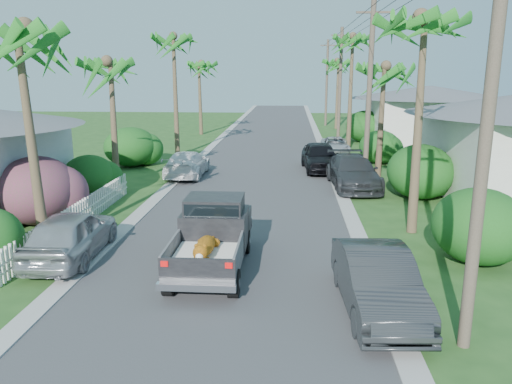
# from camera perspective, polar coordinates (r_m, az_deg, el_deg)

# --- Properties ---
(ground) EXTENTS (120.00, 120.00, 0.00)m
(ground) POSITION_cam_1_polar(r_m,az_deg,el_deg) (13.31, -4.44, -11.83)
(ground) COLOR #234B1C
(ground) RESTS_ON ground
(road) EXTENTS (8.00, 100.00, 0.02)m
(road) POSITION_cam_1_polar(r_m,az_deg,el_deg) (37.37, 1.12, 4.82)
(road) COLOR #38383A
(road) RESTS_ON ground
(curb_left) EXTENTS (0.60, 100.00, 0.06)m
(curb_left) POSITION_cam_1_polar(r_m,az_deg,el_deg) (37.82, -5.42, 4.90)
(curb_left) COLOR #A5A39E
(curb_left) RESTS_ON ground
(curb_right) EXTENTS (0.60, 100.00, 0.06)m
(curb_right) POSITION_cam_1_polar(r_m,az_deg,el_deg) (37.40, 7.74, 4.74)
(curb_right) COLOR #A5A39E
(curb_right) RESTS_ON ground
(pickup_truck) EXTENTS (1.98, 5.12, 2.06)m
(pickup_truck) POSITION_cam_1_polar(r_m,az_deg,el_deg) (15.04, -4.85, -4.64)
(pickup_truck) COLOR black
(pickup_truck) RESTS_ON ground
(parked_car_rn) EXTENTS (1.89, 4.69, 1.51)m
(parked_car_rn) POSITION_cam_1_polar(r_m,az_deg,el_deg) (12.60, 13.68, -9.94)
(parked_car_rn) COLOR #292B2D
(parked_car_rn) RESTS_ON ground
(parked_car_rm) EXTENTS (2.60, 5.60, 1.58)m
(parked_car_rm) POSITION_cam_1_polar(r_m,az_deg,el_deg) (25.52, 11.03, 2.24)
(parked_car_rm) COLOR #2F3135
(parked_car_rm) RESTS_ON ground
(parked_car_rf) EXTENTS (2.34, 5.01, 1.66)m
(parked_car_rf) POSITION_cam_1_polar(r_m,az_deg,el_deg) (29.63, 7.36, 4.01)
(parked_car_rf) COLOR black
(parked_car_rf) RESTS_ON ground
(parked_car_rd) EXTENTS (1.99, 4.19, 1.16)m
(parked_car_rd) POSITION_cam_1_polar(r_m,az_deg,el_deg) (36.00, 9.02, 5.24)
(parked_car_rd) COLOR silver
(parked_car_rd) RESTS_ON ground
(parked_car_ln) EXTENTS (2.02, 4.61, 1.55)m
(parked_car_ln) POSITION_cam_1_polar(r_m,az_deg,el_deg) (16.57, -20.40, -4.60)
(parked_car_ln) COLOR #A7A9AE
(parked_car_ln) RESTS_ON ground
(parked_car_lf) EXTENTS (1.98, 4.85, 1.40)m
(parked_car_lf) POSITION_cam_1_polar(r_m,az_deg,el_deg) (28.02, -7.87, 3.18)
(parked_car_lf) COLOR white
(parked_car_lf) RESTS_ON ground
(palm_l_a) EXTENTS (4.40, 4.40, 8.20)m
(palm_l_a) POSITION_cam_1_polar(r_m,az_deg,el_deg) (16.96, -25.43, 16.49)
(palm_l_a) COLOR brown
(palm_l_a) RESTS_ON ground
(palm_l_b) EXTENTS (4.40, 4.40, 7.40)m
(palm_l_b) POSITION_cam_1_polar(r_m,az_deg,el_deg) (25.40, -16.40, 14.06)
(palm_l_b) COLOR brown
(palm_l_b) RESTS_ON ground
(palm_l_c) EXTENTS (4.40, 4.40, 9.20)m
(palm_l_c) POSITION_cam_1_polar(r_m,az_deg,el_deg) (34.85, -9.44, 17.05)
(palm_l_c) COLOR brown
(palm_l_c) RESTS_ON ground
(palm_l_d) EXTENTS (4.40, 4.40, 7.70)m
(palm_l_d) POSITION_cam_1_polar(r_m,az_deg,el_deg) (46.64, -6.52, 14.41)
(palm_l_d) COLOR brown
(palm_l_d) RESTS_ON ground
(palm_r_a) EXTENTS (4.40, 4.40, 8.70)m
(palm_r_a) POSITION_cam_1_polar(r_m,az_deg,el_deg) (18.51, 18.89, 18.23)
(palm_r_a) COLOR brown
(palm_r_a) RESTS_ON ground
(palm_r_b) EXTENTS (4.40, 4.40, 7.20)m
(palm_r_b) POSITION_cam_1_polar(r_m,az_deg,el_deg) (27.30, 14.45, 13.69)
(palm_r_b) COLOR brown
(palm_r_b) RESTS_ON ground
(palm_r_c) EXTENTS (4.40, 4.40, 9.40)m
(palm_r_c) POSITION_cam_1_polar(r_m,az_deg,el_deg) (38.21, 11.02, 16.96)
(palm_r_c) COLOR brown
(palm_r_c) RESTS_ON ground
(palm_r_d) EXTENTS (4.40, 4.40, 8.00)m
(palm_r_d) POSITION_cam_1_polar(r_m,az_deg,el_deg) (52.10, 9.42, 14.55)
(palm_r_d) COLOR brown
(palm_r_d) RESTS_ON ground
(shrub_l_b) EXTENTS (3.00, 3.30, 2.60)m
(shrub_l_b) POSITION_cam_1_polar(r_m,az_deg,el_deg) (20.79, -23.75, 0.19)
(shrub_l_b) COLOR #B1196E
(shrub_l_b) RESTS_ON ground
(shrub_l_c) EXTENTS (2.40, 2.64, 2.00)m
(shrub_l_c) POSITION_cam_1_polar(r_m,az_deg,el_deg) (24.22, -18.54, 1.68)
(shrub_l_c) COLOR #1A4313
(shrub_l_c) RESTS_ON ground
(shrub_l_d) EXTENTS (3.20, 3.52, 2.40)m
(shrub_l_d) POSITION_cam_1_polar(r_m,az_deg,el_deg) (31.78, -14.15, 5.03)
(shrub_l_d) COLOR #1A4313
(shrub_l_d) RESTS_ON ground
(shrub_r_a) EXTENTS (2.80, 3.08, 2.30)m
(shrub_r_a) POSITION_cam_1_polar(r_m,az_deg,el_deg) (16.60, 24.17, -3.56)
(shrub_r_a) COLOR #1A4313
(shrub_r_a) RESTS_ON ground
(shrub_r_b) EXTENTS (3.00, 3.30, 2.50)m
(shrub_r_b) POSITION_cam_1_polar(r_m,az_deg,el_deg) (24.06, 18.27, 2.23)
(shrub_r_b) COLOR #1A4313
(shrub_r_b) RESTS_ON ground
(shrub_r_c) EXTENTS (2.60, 2.86, 2.10)m
(shrub_r_c) POSITION_cam_1_polar(r_m,az_deg,el_deg) (32.72, 13.96, 5.01)
(shrub_r_c) COLOR #1A4313
(shrub_r_c) RESTS_ON ground
(shrub_r_d) EXTENTS (3.20, 3.52, 2.60)m
(shrub_r_d) POSITION_cam_1_polar(r_m,az_deg,el_deg) (42.56, 12.39, 7.34)
(shrub_r_d) COLOR #1A4313
(shrub_r_d) RESTS_ON ground
(picket_fence) EXTENTS (0.10, 11.00, 1.00)m
(picket_fence) POSITION_cam_1_polar(r_m,az_deg,el_deg) (19.77, -19.56, -2.48)
(picket_fence) COLOR white
(picket_fence) RESTS_ON ground
(house_right_far) EXTENTS (9.00, 8.00, 4.60)m
(house_right_far) POSITION_cam_1_polar(r_m,az_deg,el_deg) (43.49, 19.04, 8.13)
(house_right_far) COLOR silver
(house_right_far) RESTS_ON ground
(utility_pole_a) EXTENTS (1.60, 0.26, 9.00)m
(utility_pole_a) POSITION_cam_1_polar(r_m,az_deg,el_deg) (10.63, 24.84, 6.39)
(utility_pole_a) COLOR brown
(utility_pole_a) RESTS_ON ground
(utility_pole_b) EXTENTS (1.60, 0.26, 9.00)m
(utility_pole_b) POSITION_cam_1_polar(r_m,az_deg,el_deg) (25.19, 12.80, 10.75)
(utility_pole_b) COLOR brown
(utility_pole_b) RESTS_ON ground
(utility_pole_c) EXTENTS (1.60, 0.26, 9.00)m
(utility_pole_c) POSITION_cam_1_polar(r_m,az_deg,el_deg) (40.08, 9.57, 11.83)
(utility_pole_c) COLOR brown
(utility_pole_c) RESTS_ON ground
(utility_pole_d) EXTENTS (1.60, 0.26, 9.00)m
(utility_pole_d) POSITION_cam_1_polar(r_m,az_deg,el_deg) (55.02, 8.09, 12.31)
(utility_pole_d) COLOR brown
(utility_pole_d) RESTS_ON ground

